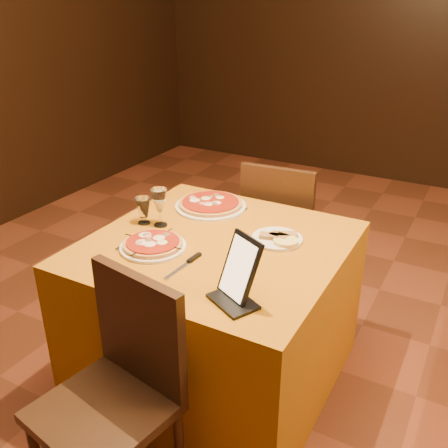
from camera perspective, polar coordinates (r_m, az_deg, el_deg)
The scene contains 13 objects.
floor at distance 2.43m, azimuth 9.87°, elevation -22.24°, with size 6.00×7.00×0.01m, color #5E2D19.
main_table at distance 2.43m, azimuth -0.82°, elevation -10.01°, with size 1.10×1.10×0.75m, color #AD650B.
chair_main_near at distance 1.89m, azimuth -13.64°, elevation -19.99°, with size 0.39×0.39×0.91m, color black, non-canonical shape.
chair_main_far at distance 3.04m, azimuth 6.99°, elevation -0.72°, with size 0.48×0.48×0.91m, color black, non-canonical shape.
pizza_near at distance 2.19m, azimuth -8.13°, elevation -2.42°, with size 0.29×0.29×0.03m.
pizza_far at distance 2.58m, azimuth -1.55°, elevation 2.21°, with size 0.37×0.37×0.03m.
cutlet_dish at distance 2.26m, azimuth 6.07°, elevation -1.56°, with size 0.23×0.23×0.03m.
wine_glass at distance 2.37m, azimuth -7.36°, elevation 1.91°, with size 0.09×0.09×0.19m, color #FAE88E, non-canonical shape.
water_glass at distance 2.42m, azimuth -9.20°, elevation 1.48°, with size 0.06×0.06×0.13m, color white, non-canonical shape.
tablet at distance 1.79m, azimuth 1.81°, elevation -5.04°, with size 0.16×0.01×0.24m, color black.
knife at distance 2.03m, azimuth -4.83°, elevation -4.98°, with size 0.22×0.02×0.01m, color #ADAFB4.
fork_near at distance 2.27m, azimuth -10.76°, elevation -2.01°, with size 0.18×0.02×0.01m, color silver.
fork_far at distance 2.51m, azimuth 1.93°, elevation 1.22°, with size 0.15×0.02×0.01m, color silver.
Camera 1 is at (0.44, -1.60, 1.77)m, focal length 40.00 mm.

